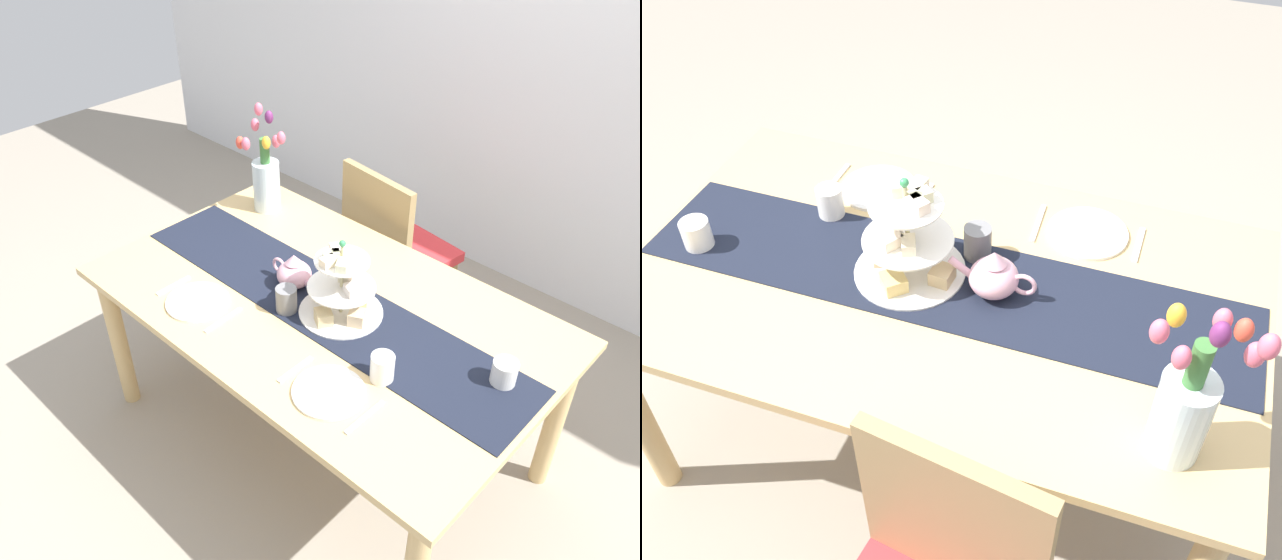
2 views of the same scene
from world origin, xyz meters
The scene contains 15 objects.
ground_plane centered at (0.00, 0.00, 0.00)m, with size 8.00×8.00×0.00m, color gray.
dining_table centered at (0.00, 0.00, 0.63)m, with size 1.69×1.01×0.72m.
table_runner centered at (0.00, 0.00, 0.73)m, with size 1.66×0.34×0.00m, color black.
tiered_cake_stand centered at (0.09, 0.00, 0.82)m, with size 0.30×0.30×0.30m.
teapot centered at (-0.15, 0.00, 0.78)m, with size 0.24×0.13×0.14m.
tulip_vase centered at (-0.64, 0.32, 0.88)m, with size 0.21×0.17×0.45m.
cream_jug centered at (0.68, 0.09, 0.77)m, with size 0.08×0.08×0.09m, color white.
dinner_plate_left centered at (-0.33, -0.31, 0.73)m, with size 0.23×0.23×0.01m, color white.
fork_left centered at (-0.47, -0.31, 0.73)m, with size 0.02×0.15×0.01m, color silver.
knife_left centered at (-0.18, -0.31, 0.73)m, with size 0.01×0.17×0.01m, color silver.
dinner_plate_right centered at (0.32, -0.31, 0.73)m, with size 0.23×0.23×0.01m, color white.
fork_right centered at (0.18, -0.31, 0.73)m, with size 0.02×0.15×0.01m, color silver.
knife_right centered at (0.47, -0.31, 0.73)m, with size 0.01×0.17×0.01m, color silver.
mug_grey centered at (-0.06, -0.12, 0.78)m, with size 0.08×0.08×0.10m, color slate.
mug_white_text centered at (0.40, -0.15, 0.77)m, with size 0.08×0.08×0.10m, color white.
Camera 2 is at (-0.51, 1.29, 2.05)m, focal length 40.43 mm.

